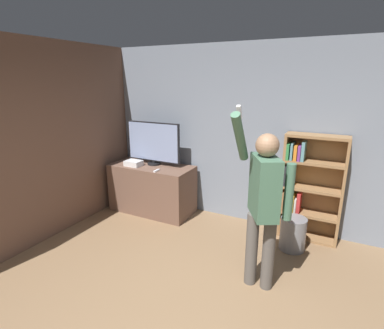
{
  "coord_description": "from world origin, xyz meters",
  "views": [
    {
      "loc": [
        0.97,
        -1.41,
        2.18
      ],
      "look_at": [
        -0.72,
        1.92,
        1.12
      ],
      "focal_mm": 28.0,
      "sensor_mm": 36.0,
      "label": 1
    }
  ],
  "objects_px": {
    "game_console": "(134,163)",
    "television": "(153,143)",
    "bookshelf": "(305,189)",
    "waste_bin": "(293,234)",
    "person": "(263,198)"
  },
  "relations": [
    {
      "from": "person",
      "to": "waste_bin",
      "type": "bearing_deg",
      "value": 138.08
    },
    {
      "from": "game_console",
      "to": "bookshelf",
      "type": "distance_m",
      "value": 2.68
    },
    {
      "from": "game_console",
      "to": "bookshelf",
      "type": "height_order",
      "value": "bookshelf"
    },
    {
      "from": "television",
      "to": "waste_bin",
      "type": "bearing_deg",
      "value": -6.22
    },
    {
      "from": "person",
      "to": "waste_bin",
      "type": "xyz_separation_m",
      "value": [
        0.21,
        0.92,
        -0.8
      ]
    },
    {
      "from": "television",
      "to": "waste_bin",
      "type": "relative_size",
      "value": 2.2
    },
    {
      "from": "television",
      "to": "person",
      "type": "distance_m",
      "value": 2.43
    },
    {
      "from": "person",
      "to": "waste_bin",
      "type": "height_order",
      "value": "person"
    },
    {
      "from": "bookshelf",
      "to": "person",
      "type": "distance_m",
      "value": 1.4
    },
    {
      "from": "television",
      "to": "bookshelf",
      "type": "height_order",
      "value": "television"
    },
    {
      "from": "person",
      "to": "game_console",
      "type": "bearing_deg",
      "value": -140.9
    },
    {
      "from": "waste_bin",
      "to": "person",
      "type": "bearing_deg",
      "value": -102.92
    },
    {
      "from": "game_console",
      "to": "television",
      "type": "bearing_deg",
      "value": 41.4
    },
    {
      "from": "person",
      "to": "waste_bin",
      "type": "relative_size",
      "value": 4.43
    },
    {
      "from": "bookshelf",
      "to": "waste_bin",
      "type": "relative_size",
      "value": 3.36
    }
  ]
}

